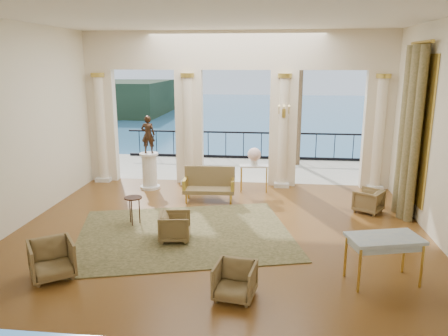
# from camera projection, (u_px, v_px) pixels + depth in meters

# --- Properties ---
(floor) EXTENTS (9.00, 9.00, 0.00)m
(floor) POSITION_uv_depth(u_px,v_px,m) (220.00, 230.00, 9.68)
(floor) COLOR #523312
(floor) RESTS_ON ground
(room_walls) EXTENTS (9.00, 9.00, 9.00)m
(room_walls) POSITION_uv_depth(u_px,v_px,m) (212.00, 105.00, 7.92)
(room_walls) COLOR white
(room_walls) RESTS_ON ground
(arcade) EXTENTS (9.00, 0.56, 4.50)m
(arcade) POSITION_uv_depth(u_px,v_px,m) (236.00, 98.00, 12.75)
(arcade) COLOR #F6E5C3
(arcade) RESTS_ON ground
(terrace) EXTENTS (10.00, 3.60, 0.10)m
(terrace) POSITION_uv_depth(u_px,v_px,m) (240.00, 169.00, 15.29)
(terrace) COLOR #B2AA91
(terrace) RESTS_ON ground
(balustrade) EXTENTS (9.00, 0.06, 1.03)m
(balustrade) POSITION_uv_depth(u_px,v_px,m) (243.00, 148.00, 16.73)
(balustrade) COLOR black
(balustrade) RESTS_ON terrace
(palm_tree) EXTENTS (2.00, 2.00, 4.50)m
(palm_tree) POSITION_uv_depth(u_px,v_px,m) (302.00, 48.00, 14.86)
(palm_tree) COLOR #4C3823
(palm_tree) RESTS_ON terrace
(headland) EXTENTS (22.00, 18.00, 6.00)m
(headland) POSITION_uv_depth(u_px,v_px,m) (106.00, 98.00, 81.21)
(headland) COLOR black
(headland) RESTS_ON sea
(sea) EXTENTS (160.00, 160.00, 0.00)m
(sea) POSITION_uv_depth(u_px,v_px,m) (266.00, 124.00, 69.01)
(sea) COLOR #1E537E
(sea) RESTS_ON ground
(curtain) EXTENTS (0.33, 1.40, 4.09)m
(curtain) POSITION_uv_depth(u_px,v_px,m) (410.00, 133.00, 10.18)
(curtain) COLOR brown
(curtain) RESTS_ON ground
(window_frame) EXTENTS (0.04, 1.60, 3.40)m
(window_frame) POSITION_uv_depth(u_px,v_px,m) (418.00, 129.00, 10.14)
(window_frame) COLOR gold
(window_frame) RESTS_ON room_walls
(wall_sconce) EXTENTS (0.30, 0.11, 0.33)m
(wall_sconce) POSITION_uv_depth(u_px,v_px,m) (284.00, 112.00, 12.38)
(wall_sconce) COLOR gold
(wall_sconce) RESTS_ON arcade
(rug) EXTENTS (5.26, 4.55, 0.02)m
(rug) POSITION_uv_depth(u_px,v_px,m) (185.00, 234.00, 9.46)
(rug) COLOR #30361B
(rug) RESTS_ON ground
(armchair_a) EXTENTS (0.96, 0.95, 0.73)m
(armchair_a) POSITION_uv_depth(u_px,v_px,m) (52.00, 258.00, 7.49)
(armchair_a) COLOR #4F3922
(armchair_a) RESTS_ON ground
(armchair_b) EXTENTS (0.70, 0.67, 0.64)m
(armchair_b) POSITION_uv_depth(u_px,v_px,m) (235.00, 279.00, 6.84)
(armchair_b) COLOR #4F3922
(armchair_b) RESTS_ON ground
(armchair_c) EXTENTS (0.82, 0.83, 0.63)m
(armchair_c) POSITION_uv_depth(u_px,v_px,m) (368.00, 200.00, 10.78)
(armchair_c) COLOR #4F3922
(armchair_c) RESTS_ON ground
(armchair_d) EXTENTS (0.67, 0.70, 0.64)m
(armchair_d) POSITION_uv_depth(u_px,v_px,m) (175.00, 225.00, 9.08)
(armchair_d) COLOR #4F3922
(armchair_d) RESTS_ON ground
(settee) EXTENTS (1.39, 0.65, 0.90)m
(settee) POSITION_uv_depth(u_px,v_px,m) (209.00, 184.00, 11.67)
(settee) COLOR #4F3922
(settee) RESTS_ON ground
(game_table) EXTENTS (1.32, 0.93, 0.82)m
(game_table) POSITION_uv_depth(u_px,v_px,m) (385.00, 242.00, 7.25)
(game_table) COLOR #A4BBD1
(game_table) RESTS_ON ground
(pedestal) EXTENTS (0.58, 0.58, 1.06)m
(pedestal) POSITION_uv_depth(u_px,v_px,m) (150.00, 171.00, 12.74)
(pedestal) COLOR silver
(pedestal) RESTS_ON ground
(statue) EXTENTS (0.41, 0.28, 1.08)m
(statue) POSITION_uv_depth(u_px,v_px,m) (148.00, 134.00, 12.47)
(statue) COLOR #322116
(statue) RESTS_ON pedestal
(console_table) EXTENTS (0.84, 0.40, 0.77)m
(console_table) POSITION_uv_depth(u_px,v_px,m) (254.00, 170.00, 12.41)
(console_table) COLOR silver
(console_table) RESTS_ON ground
(urn) EXTENTS (0.38, 0.38, 0.51)m
(urn) POSITION_uv_depth(u_px,v_px,m) (254.00, 155.00, 12.31)
(urn) COLOR white
(urn) RESTS_ON console_table
(side_table) EXTENTS (0.40, 0.40, 0.65)m
(side_table) POSITION_uv_depth(u_px,v_px,m) (133.00, 201.00, 9.88)
(side_table) COLOR black
(side_table) RESTS_ON ground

